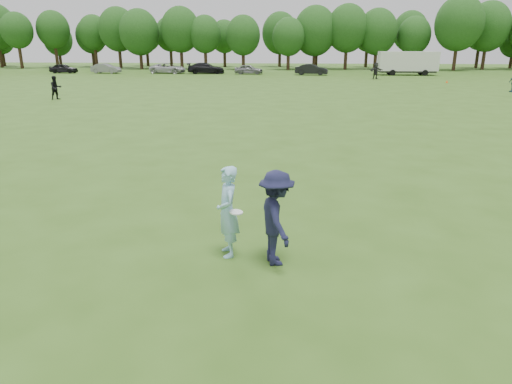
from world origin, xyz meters
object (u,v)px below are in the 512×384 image
at_px(cargo_trailer, 408,62).
at_px(car_d, 206,68).
at_px(thrower, 228,212).
at_px(car_c, 168,68).
at_px(field_cone, 447,81).
at_px(player_far_d, 376,71).
at_px(defender, 276,218).
at_px(player_far_a, 56,88).
at_px(car_f, 312,70).
at_px(car_b, 106,68).
at_px(car_a, 64,68).
at_px(car_e, 249,69).

bearing_deg(cargo_trailer, car_d, 178.69).
height_order(thrower, cargo_trailer, cargo_trailer).
xyz_separation_m(car_c, field_cone, (36.13, -14.38, -0.59)).
distance_m(player_far_d, car_c, 30.40).
bearing_deg(defender, player_far_a, 17.23).
bearing_deg(car_f, car_b, 95.24).
distance_m(thrower, field_cone, 49.41).
relative_size(car_a, car_f, 0.89).
xyz_separation_m(car_c, car_d, (5.81, -0.34, 0.05)).
distance_m(player_far_d, car_a, 45.55).
distance_m(player_far_a, cargo_trailer, 47.46).
height_order(car_a, car_b, car_b).
relative_size(car_d, car_e, 1.33).
xyz_separation_m(player_far_d, car_a, (-44.80, 8.26, -0.32)).
distance_m(field_cone, cargo_trailer, 13.57).
bearing_deg(defender, car_b, 7.68).
relative_size(player_far_d, car_f, 0.44).
bearing_deg(car_c, player_far_d, -103.11).
distance_m(player_far_a, car_d, 34.01).
distance_m(player_far_a, field_cone, 40.71).
distance_m(car_f, field_cone, 19.37).
height_order(defender, field_cone, defender).
relative_size(defender, car_a, 0.47).
distance_m(car_b, car_e, 21.45).
height_order(defender, cargo_trailer, cargo_trailer).
distance_m(player_far_a, car_f, 38.09).
bearing_deg(car_c, cargo_trailer, -87.28).
relative_size(car_b, car_f, 0.95).
height_order(defender, car_a, defender).
relative_size(player_far_d, car_b, 0.47).
bearing_deg(player_far_a, thrower, -104.27).
xyz_separation_m(car_b, car_e, (21.45, -0.17, -0.02)).
height_order(player_far_d, cargo_trailer, cargo_trailer).
bearing_deg(car_a, defender, -149.30).
distance_m(player_far_a, player_far_d, 37.83).
xyz_separation_m(car_e, field_cone, (23.91, -13.40, -0.55)).
relative_size(car_a, car_d, 0.75).
distance_m(car_e, car_f, 9.07).
bearing_deg(car_e, player_far_d, -111.34).
height_order(car_f, field_cone, car_f).
bearing_deg(car_a, field_cone, -104.09).
xyz_separation_m(thrower, player_far_a, (-17.55, 26.41, -0.03)).
height_order(thrower, car_b, thrower).
xyz_separation_m(player_far_a, car_f, (20.81, 31.91, -0.15)).
xyz_separation_m(player_far_a, car_e, (11.79, 32.95, -0.21)).
xyz_separation_m(player_far_a, cargo_trailer, (34.17, 32.93, 0.87)).
xyz_separation_m(car_b, cargo_trailer, (43.83, -0.19, 1.06)).
height_order(car_e, cargo_trailer, cargo_trailer).
bearing_deg(defender, car_f, -19.78).
bearing_deg(player_far_d, car_a, 142.10).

